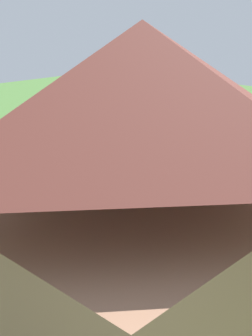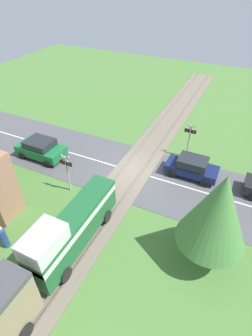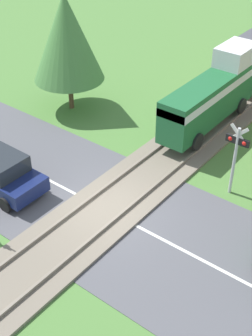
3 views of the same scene
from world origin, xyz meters
TOP-DOWN VIEW (x-y plane):
  - ground_plane at (0.00, 0.00)m, footprint 60.00×60.00m
  - road_surface at (0.00, 0.00)m, footprint 48.00×6.40m
  - track_bed at (0.00, 0.00)m, footprint 2.80×48.00m
  - crossing_signal_east_approach at (3.07, 3.74)m, footprint 0.90×0.18m
  - tree_roadside_hedge at (-6.43, 5.04)m, footprint 3.38×3.38m

SIDE VIEW (x-z plane):
  - ground_plane at x=0.00m, z-range 0.00..0.00m
  - road_surface at x=0.00m, z-range 0.00..0.02m
  - track_bed at x=0.00m, z-range -0.05..0.19m
  - crossing_signal_east_approach at x=3.07m, z-range 0.42..3.37m
  - tree_roadside_hedge at x=-6.43m, z-range 0.79..6.45m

